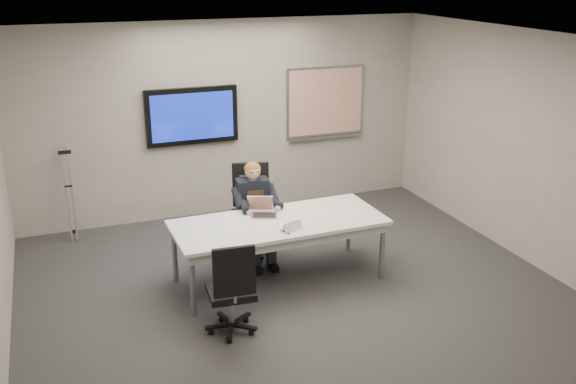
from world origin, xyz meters
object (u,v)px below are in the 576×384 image
object	(u,v)px
office_chair_far	(252,227)
seated_person	(257,224)
conference_table	(279,228)
laptop	(263,210)
office_chair_near	(232,305)

from	to	relation	value
office_chair_far	seated_person	bearing A→B (deg)	-78.06
conference_table	laptop	world-z (taller)	laptop
seated_person	laptop	size ratio (longest dim) A/B	3.28
office_chair_far	laptop	size ratio (longest dim) A/B	3.02
conference_table	office_chair_far	world-z (taller)	office_chair_far
seated_person	laptop	distance (m)	0.43
conference_table	office_chair_far	distance (m)	0.86
laptop	seated_person	bearing A→B (deg)	106.09
office_chair_far	office_chair_near	xyz separation A→B (m)	(-0.77, -1.73, -0.04)
conference_table	laptop	bearing A→B (deg)	113.30
conference_table	seated_person	xyz separation A→B (m)	(-0.08, 0.55, -0.15)
laptop	office_chair_near	bearing A→B (deg)	-99.99
office_chair_far	laptop	world-z (taller)	office_chair_far
seated_person	office_chair_far	bearing A→B (deg)	91.47
office_chair_far	laptop	bearing A→B (deg)	-79.59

